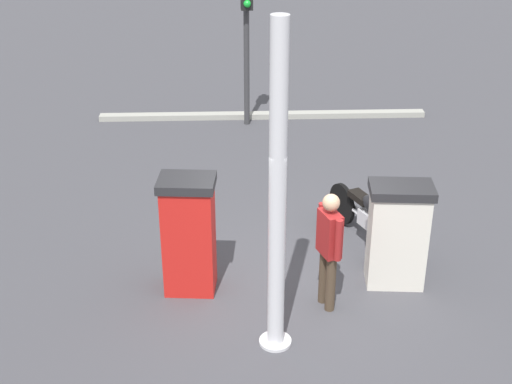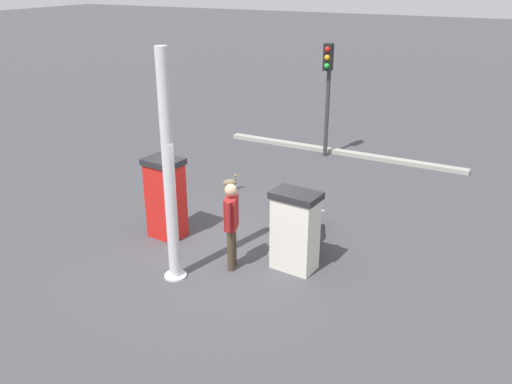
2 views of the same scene
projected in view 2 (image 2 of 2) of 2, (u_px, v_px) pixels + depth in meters
ground_plane at (225, 253)px, 10.47m from camera, size 120.00×120.00×0.00m
fuel_pump_near at (295, 230)px, 9.66m from camera, size 0.66×0.89×1.50m
fuel_pump_far at (166, 198)px, 10.83m from camera, size 0.67×0.79×1.67m
motorcycle_near_pump at (308, 220)px, 10.71m from camera, size 2.00×0.92×0.97m
attendant_person at (231, 221)px, 9.61m from camera, size 0.57×0.30×1.64m
wandering_duck at (230, 182)px, 13.37m from camera, size 0.34×0.38×0.42m
roadside_traffic_light at (328, 80)px, 15.01m from camera, size 0.38×0.25×3.22m
canopy_support_pole at (169, 175)px, 8.92m from camera, size 0.40×0.40×4.02m
road_edge_kerb at (341, 152)px, 16.03m from camera, size 0.35×7.25×0.12m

